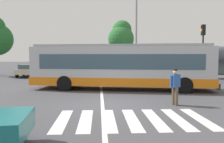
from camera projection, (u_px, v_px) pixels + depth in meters
The scene contains 15 objects.
ground_plane at pixel (108, 104), 11.18m from camera, with size 160.00×160.00×0.00m, color #47474C.
city_transit_bus at pixel (121, 66), 16.01m from camera, with size 12.41×4.79×3.06m.
pedestrian_crossing_street at pixel (175, 85), 10.92m from camera, with size 0.55×0.38×1.72m.
parked_car_champagne at pixel (28, 70), 25.90m from camera, with size 2.13×4.62×1.35m.
parked_car_blue at pixel (54, 70), 25.83m from camera, with size 1.99×4.56×1.35m.
parked_car_charcoal at pixel (79, 69), 26.38m from camera, with size 2.29×4.67×1.35m.
parked_car_silver at pixel (102, 69), 26.29m from camera, with size 2.01×4.57×1.35m.
parked_car_teal at pixel (127, 69), 26.93m from camera, with size 2.02×4.58×1.35m.
parked_car_white at pixel (149, 69), 27.04m from camera, with size 1.95×4.54×1.35m.
traffic_light_far_corner at pixel (203, 44), 19.96m from camera, with size 0.33×0.32×4.94m.
bus_stop_shelter at pixel (220, 55), 23.38m from camera, with size 4.38×1.54×3.25m.
twin_arm_street_lamp at pixel (136, 16), 22.54m from camera, with size 3.98×0.32×10.20m.
background_tree_right at pixel (121, 36), 31.80m from camera, with size 3.50×3.50×7.12m.
crosswalk_painted_stripes at pixel (132, 119), 8.53m from camera, with size 5.47×3.04×0.01m.
lane_center_line at pixel (102, 97), 13.16m from camera, with size 0.16×24.00×0.01m, color silver.
Camera 1 is at (-0.41, -11.04, 2.32)m, focal length 37.69 mm.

